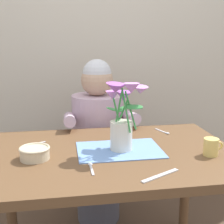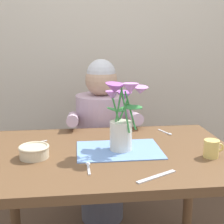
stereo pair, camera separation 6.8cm
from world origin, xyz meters
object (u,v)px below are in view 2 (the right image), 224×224
(seated_person, at_px, (102,144))
(flower_vase, at_px, (122,117))
(ceramic_bowl, at_px, (34,151))
(tea_cup, at_px, (212,149))
(dinner_knife, at_px, (157,177))

(seated_person, xyz_separation_m, flower_vase, (0.05, -0.61, 0.34))
(ceramic_bowl, bearing_deg, flower_vase, 6.44)
(seated_person, bearing_deg, flower_vase, -84.85)
(flower_vase, bearing_deg, tea_cup, -18.46)
(ceramic_bowl, distance_m, tea_cup, 0.80)
(seated_person, distance_m, ceramic_bowl, 0.77)
(ceramic_bowl, height_order, dinner_knife, ceramic_bowl)
(seated_person, xyz_separation_m, dinner_knife, (0.14, -0.91, 0.18))
(dinner_knife, bearing_deg, seated_person, 70.89)
(flower_vase, distance_m, tea_cup, 0.43)
(seated_person, relative_size, ceramic_bowl, 8.35)
(dinner_knife, distance_m, tea_cup, 0.35)
(seated_person, relative_size, dinner_knife, 5.97)
(flower_vase, bearing_deg, ceramic_bowl, -173.56)
(flower_vase, relative_size, tea_cup, 3.58)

